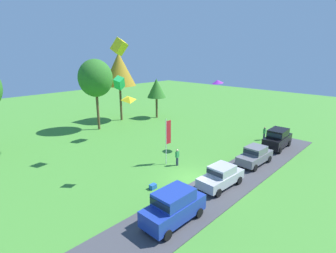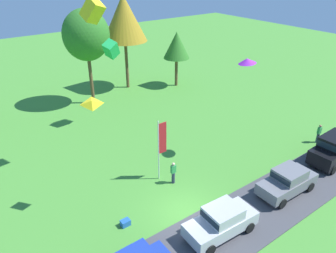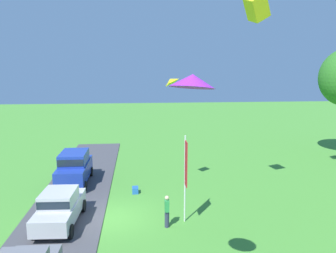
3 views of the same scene
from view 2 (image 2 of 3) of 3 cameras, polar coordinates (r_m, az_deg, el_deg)
ground_plane at (r=21.59m, az=2.97°, el=-14.71°), size 120.00×120.00×0.00m
pavement_strip at (r=20.18m, az=7.97°, el=-18.61°), size 36.00×4.40×0.06m
car_sedan_by_flagpole at (r=19.77m, az=9.29°, el=-15.82°), size 4.48×2.13×1.84m
car_sedan_mid_row at (r=23.83m, az=20.13°, el=-8.81°), size 4.45×2.06×1.84m
car_suv_far_end at (r=28.54m, az=26.99°, el=-3.35°), size 4.67×2.20×2.28m
person_beside_suv at (r=31.22m, az=24.76°, el=-1.10°), size 0.36×0.24×1.71m
person_watching_sky at (r=23.43m, az=0.93°, el=-8.03°), size 0.36×0.24×1.71m
tree_far_right at (r=35.35m, az=-14.07°, el=15.16°), size 4.77×4.77×10.07m
tree_right_of_center at (r=39.37m, az=-7.68°, el=18.19°), size 5.16×5.16×10.89m
tree_left_of_center at (r=40.35m, az=1.51°, el=13.93°), size 3.16×3.16×6.67m
flag_banner at (r=22.80m, az=-1.19°, el=-2.78°), size 0.71×0.08×4.73m
cooler_box at (r=20.76m, az=-7.43°, el=-16.29°), size 0.56×0.40×0.40m
kite_box_high_left at (r=22.47m, az=-13.00°, el=19.04°), size 1.46×1.60×1.78m
kite_delta_high_right at (r=24.74m, az=13.63°, el=11.04°), size 1.85×1.84×0.54m
kite_diamond_low_drifter at (r=18.52m, az=-13.12°, el=3.98°), size 1.19×1.09×0.61m
kite_box_near_flag at (r=29.98m, az=-9.88°, el=13.14°), size 1.69×1.60×1.88m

